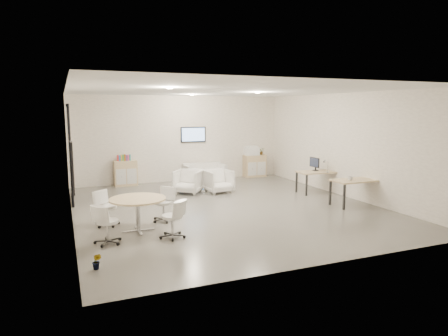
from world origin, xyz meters
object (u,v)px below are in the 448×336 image
sideboard_right (255,166)px  armchair_left (188,180)px  sideboard_left (126,173)px  loveseat (204,173)px  armchair_right (219,180)px  desk_front (357,182)px  desk_rear (318,173)px  round_table (138,202)px

sideboard_right → armchair_left: size_ratio=1.06×
sideboard_left → loveseat: size_ratio=0.57×
armchair_right → desk_front: bearing=-51.7°
desk_rear → round_table: 6.51m
loveseat → armchair_left: (-1.22, -1.91, 0.10)m
sideboard_right → armchair_right: bearing=-136.6°
desk_rear → round_table: size_ratio=1.13×
sideboard_left → armchair_right: (2.64, -2.34, -0.04)m
desk_front → round_table: bearing=-177.8°
round_table → armchair_right: bearing=45.4°
sideboard_left → sideboard_right: 5.11m
round_table → desk_rear: bearing=17.9°
sideboard_left → armchair_left: (1.68, -2.06, -0.03)m
desk_rear → desk_front: size_ratio=0.99×
loveseat → armchair_left: 2.27m
sideboard_left → desk_rear: 6.68m
loveseat → round_table: 6.45m
armchair_right → round_table: (-3.20, -3.24, 0.26)m
armchair_left → sideboard_right: bearing=67.1°
sideboard_left → loveseat: 2.91m
sideboard_left → sideboard_right: (5.11, -0.01, -0.01)m
sideboard_right → armchair_right: size_ratio=1.08×
loveseat → desk_rear: desk_rear is taller
sideboard_left → sideboard_right: size_ratio=1.02×
desk_front → loveseat: bearing=118.0°
loveseat → armchair_right: (-0.26, -2.18, 0.10)m
loveseat → round_table: (-3.46, -5.43, 0.36)m
desk_rear → loveseat: bearing=134.3°
loveseat → round_table: bearing=-125.3°
sideboard_right → armchair_right: 3.40m
sideboard_right → loveseat: size_ratio=0.56×
armchair_left → desk_rear: 4.24m
desk_front → round_table: (-6.17, -0.14, 0.01)m
armchair_right → desk_rear: armchair_right is taller
armchair_left → armchair_right: bearing=20.1°
sideboard_left → loveseat: sideboard_left is taller
armchair_left → desk_rear: armchair_left is taller
desk_rear → desk_front: (-0.02, -1.86, 0.03)m
armchair_left → round_table: 4.18m
round_table → sideboard_right: bearing=44.5°
sideboard_left → desk_front: size_ratio=0.63×
armchair_right → desk_rear: (2.99, -1.24, 0.22)m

